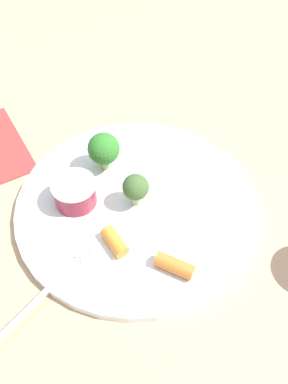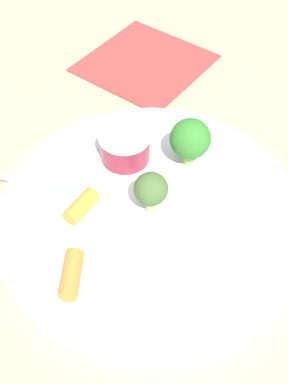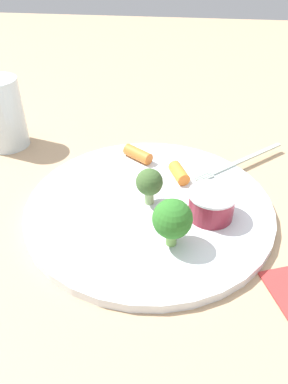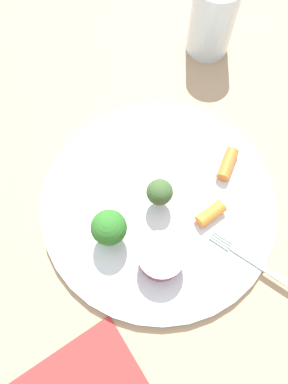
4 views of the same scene
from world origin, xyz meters
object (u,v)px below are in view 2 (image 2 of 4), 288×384
sauce_cup (125,146)px  broccoli_floret_1 (155,188)px  fork (1,176)px  plate (151,213)px  carrot_stick_0 (81,206)px  carrot_stick_1 (71,275)px  broccoli_floret_0 (190,139)px  napkin (145,62)px

sauce_cup → broccoli_floret_1: 0.08m
fork → plate: bearing=132.8°
plate → sauce_cup: 0.08m
carrot_stick_0 → carrot_stick_1: same height
broccoli_floret_1 → broccoli_floret_0: bearing=-153.1°
carrot_stick_1 → fork: size_ratio=0.33×
carrot_stick_1 → broccoli_floret_0: bearing=-160.2°
broccoli_floret_1 → carrot_stick_1: (0.11, 0.03, -0.02)m
broccoli_floret_0 → carrot_stick_0: broccoli_floret_0 is taller
carrot_stick_0 → carrot_stick_1: 0.08m
broccoli_floret_1 → fork: bearing=-46.1°
plate → fork: size_ratio=2.31×
carrot_stick_0 → carrot_stick_1: (0.04, 0.06, 0.00)m
fork → broccoli_floret_1: bearing=133.9°
sauce_cup → broccoli_floret_1: (0.01, 0.08, 0.01)m
sauce_cup → carrot_stick_1: size_ratio=1.25×
carrot_stick_0 → napkin: carrot_stick_0 is taller
fork → carrot_stick_1: bearing=93.7°
fork → broccoli_floret_0: bearing=154.0°
broccoli_floret_0 → broccoli_floret_1: broccoli_floret_0 is taller
sauce_cup → napkin: sauce_cup is taller
plate → carrot_stick_0: bearing=-29.7°
broccoli_floret_0 → napkin: (-0.07, -0.20, -0.05)m
plate → broccoli_floret_0: 0.09m
plate → broccoli_floret_0: size_ratio=5.41×
broccoli_floret_1 → napkin: broccoli_floret_1 is taller
broccoli_floret_0 → carrot_stick_1: broccoli_floret_0 is taller
carrot_stick_0 → napkin: size_ratio=0.25×
plate → napkin: 0.27m
fork → napkin: (-0.25, -0.11, -0.01)m
carrot_stick_1 → fork: bearing=-86.3°
fork → napkin: size_ratio=0.87×
broccoli_floret_1 → carrot_stick_1: bearing=15.2°
plate → carrot_stick_1: 0.11m
sauce_cup → napkin: bearing=-128.7°
carrot_stick_0 → fork: (0.05, -0.09, -0.01)m
plate → carrot_stick_0: 0.07m
sauce_cup → broccoli_floret_0: size_ratio=0.99×
carrot_stick_1 → napkin: size_ratio=0.29×
broccoli_floret_0 → fork: size_ratio=0.43×
sauce_cup → broccoli_floret_0: (-0.05, 0.04, 0.02)m
sauce_cup → carrot_stick_1: bearing=41.7°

